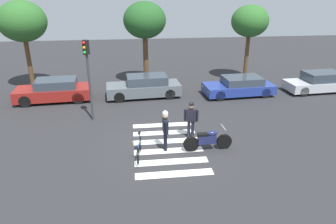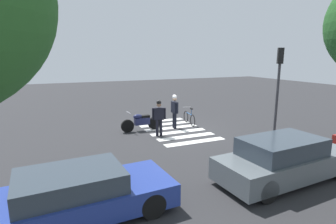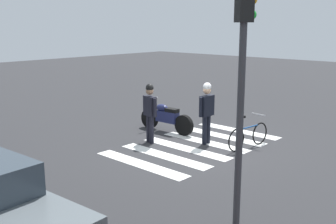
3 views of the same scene
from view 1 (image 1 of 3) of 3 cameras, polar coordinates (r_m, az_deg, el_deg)
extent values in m
plane|color=#2B2B2D|center=(13.97, -0.10, -6.26)|extent=(60.00, 60.00, 0.00)
cylinder|color=black|center=(13.84, 10.30, -5.37)|extent=(0.68, 0.17, 0.67)
cylinder|color=black|center=(13.44, 4.26, -5.93)|extent=(0.68, 0.17, 0.67)
cube|color=#1E234C|center=(13.52, 7.16, -5.00)|extent=(0.81, 0.32, 0.36)
ellipsoid|color=#1E234C|center=(13.46, 8.15, -3.89)|extent=(0.49, 0.26, 0.24)
cube|color=black|center=(13.36, 6.38, -4.16)|extent=(0.45, 0.26, 0.12)
cylinder|color=#A5A5AD|center=(13.51, 10.18, -2.77)|extent=(0.06, 0.62, 0.04)
torus|color=black|center=(12.56, -5.53, -8.14)|extent=(0.12, 0.67, 0.67)
torus|color=black|center=(13.49, -5.15, -5.84)|extent=(0.12, 0.67, 0.67)
cylinder|color=#1E4C8C|center=(12.89, -5.38, -5.86)|extent=(0.14, 0.83, 0.04)
cylinder|color=#1E4C8C|center=(13.10, -5.29, -4.54)|extent=(0.04, 0.04, 0.34)
cube|color=black|center=(13.02, -5.31, -3.84)|extent=(0.12, 0.21, 0.06)
cylinder|color=#99999E|center=(12.37, -5.59, -5.49)|extent=(0.46, 0.08, 0.03)
cylinder|color=black|center=(13.54, -0.54, -5.18)|extent=(0.14, 0.14, 0.85)
cylinder|color=black|center=(13.38, -0.43, -5.54)|extent=(0.14, 0.14, 0.85)
cube|color=black|center=(13.14, -0.50, -2.54)|extent=(0.21, 0.50, 0.61)
sphere|color=tan|center=(12.95, -0.50, -0.70)|extent=(0.23, 0.23, 0.23)
cylinder|color=black|center=(13.41, -0.68, -2.01)|extent=(0.09, 0.09, 0.58)
cylinder|color=black|center=(12.87, -0.31, -3.09)|extent=(0.09, 0.09, 0.58)
sphere|color=white|center=(12.91, -0.51, -0.27)|extent=(0.24, 0.24, 0.24)
cylinder|color=black|center=(14.57, 4.55, -3.21)|extent=(0.14, 0.14, 0.83)
cylinder|color=black|center=(14.59, 3.85, -3.17)|extent=(0.14, 0.14, 0.83)
cube|color=black|center=(14.29, 4.28, -0.62)|extent=(0.52, 0.33, 0.59)
sphere|color=#8C664C|center=(14.12, 4.33, 1.05)|extent=(0.23, 0.23, 0.23)
cylinder|color=black|center=(14.27, 5.45, -0.69)|extent=(0.09, 0.09, 0.56)
cylinder|color=black|center=(14.31, 3.11, -0.55)|extent=(0.09, 0.09, 0.56)
sphere|color=black|center=(14.08, 4.34, 1.44)|extent=(0.24, 0.24, 0.24)
cube|color=silver|center=(12.05, 1.20, -11.33)|extent=(3.01, 0.45, 0.01)
cube|color=silver|center=(12.81, 0.63, -9.11)|extent=(3.01, 0.45, 0.01)
cube|color=silver|center=(13.57, 0.13, -7.14)|extent=(3.01, 0.45, 0.01)
cube|color=silver|center=(14.36, -0.31, -5.39)|extent=(3.01, 0.45, 0.01)
cube|color=silver|center=(15.16, -0.71, -3.81)|extent=(3.01, 0.45, 0.01)
cube|color=silver|center=(15.96, -1.06, -2.40)|extent=(3.01, 0.45, 0.01)
cylinder|color=black|center=(20.06, -24.86, 1.80)|extent=(0.71, 0.26, 0.70)
cylinder|color=black|center=(21.51, -23.94, 3.26)|extent=(0.71, 0.26, 0.70)
cylinder|color=black|center=(19.49, -16.23, 2.47)|extent=(0.71, 0.26, 0.70)
cylinder|color=black|center=(20.99, -15.88, 3.91)|extent=(0.71, 0.26, 0.70)
cube|color=maroon|center=(20.40, -20.34, 3.35)|extent=(4.57, 2.08, 0.67)
cube|color=#333D47|center=(20.19, -19.94, 4.99)|extent=(2.51, 1.74, 0.52)
cube|color=#F2EDCC|center=(20.35, -26.69, 2.58)|extent=(0.09, 0.20, 0.12)
cube|color=#F2EDCC|center=(21.41, -25.92, 3.62)|extent=(0.09, 0.20, 0.12)
cylinder|color=black|center=(19.17, -8.97, 2.71)|extent=(0.68, 0.26, 0.66)
cylinder|color=black|center=(20.61, -9.13, 4.10)|extent=(0.68, 0.26, 0.66)
cylinder|color=black|center=(19.48, 0.36, 3.31)|extent=(0.68, 0.26, 0.66)
cylinder|color=black|center=(20.90, -0.42, 4.65)|extent=(0.68, 0.26, 0.66)
cube|color=slate|center=(19.92, -4.53, 4.25)|extent=(4.75, 2.03, 0.68)
cube|color=#333D47|center=(19.76, -3.91, 5.96)|extent=(2.60, 1.68, 0.54)
cube|color=#F2EDCC|center=(19.27, -11.13, 3.58)|extent=(0.09, 0.20, 0.12)
cube|color=#F2EDCC|center=(20.33, -11.14, 4.56)|extent=(0.09, 0.20, 0.12)
cylinder|color=black|center=(19.47, 9.57, 2.95)|extent=(0.66, 0.26, 0.64)
cylinder|color=black|center=(20.92, 8.09, 4.42)|extent=(0.66, 0.26, 0.64)
cylinder|color=black|center=(20.68, 17.54, 3.36)|extent=(0.66, 0.26, 0.64)
cylinder|color=black|center=(22.06, 15.63, 4.74)|extent=(0.66, 0.26, 0.64)
cube|color=navy|center=(20.69, 12.82, 4.28)|extent=(4.58, 2.13, 0.57)
cube|color=#333D47|center=(20.62, 13.52, 5.69)|extent=(2.51, 1.78, 0.48)
cube|color=#F2EDCC|center=(19.38, 7.51, 3.69)|extent=(0.09, 0.20, 0.12)
cube|color=#F2EDCC|center=(20.45, 6.51, 4.74)|extent=(0.09, 0.20, 0.12)
cylinder|color=black|center=(21.84, 23.76, 3.46)|extent=(0.65, 0.26, 0.63)
cylinder|color=black|center=(23.03, 21.76, 4.68)|extent=(0.65, 0.26, 0.63)
cylinder|color=black|center=(24.73, 27.68, 4.84)|extent=(0.65, 0.26, 0.63)
cube|color=#B7BAC1|center=(23.23, 25.90, 4.53)|extent=(4.49, 1.99, 0.57)
cube|color=#333D47|center=(23.21, 26.58, 5.90)|extent=(2.46, 1.66, 0.59)
cube|color=#F2EDCC|center=(21.57, 22.10, 4.15)|extent=(0.09, 0.20, 0.12)
cube|color=#F2EDCC|center=(22.46, 20.66, 5.04)|extent=(0.09, 0.20, 0.12)
cylinder|color=#38383D|center=(16.44, -14.17, 4.23)|extent=(0.12, 0.12, 3.53)
cube|color=black|center=(15.93, -14.89, 11.46)|extent=(0.33, 0.33, 0.70)
sphere|color=red|center=(15.80, -15.28, 12.18)|extent=(0.16, 0.16, 0.16)
sphere|color=orange|center=(15.84, -15.19, 11.36)|extent=(0.16, 0.16, 0.16)
sphere|color=green|center=(15.88, -15.11, 10.55)|extent=(0.16, 0.16, 0.16)
cylinder|color=brown|center=(23.39, -24.15, 8.04)|extent=(0.30, 0.30, 3.35)
ellipsoid|color=#2D6628|center=(22.95, -25.29, 14.88)|extent=(3.11, 3.11, 2.64)
cylinder|color=brown|center=(22.37, -4.12, 9.42)|extent=(0.36, 0.36, 3.40)
ellipsoid|color=#235623|center=(21.91, -4.32, 16.53)|extent=(2.90, 2.90, 2.46)
cylinder|color=brown|center=(23.90, 14.23, 9.58)|extent=(0.29, 0.29, 3.35)
ellipsoid|color=#2D6628|center=(23.49, 14.86, 15.91)|extent=(2.62, 2.62, 2.23)
camera|label=2|loc=(26.00, 9.78, 15.78)|focal=28.83mm
camera|label=3|loc=(22.19, -22.36, 12.48)|focal=43.41mm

